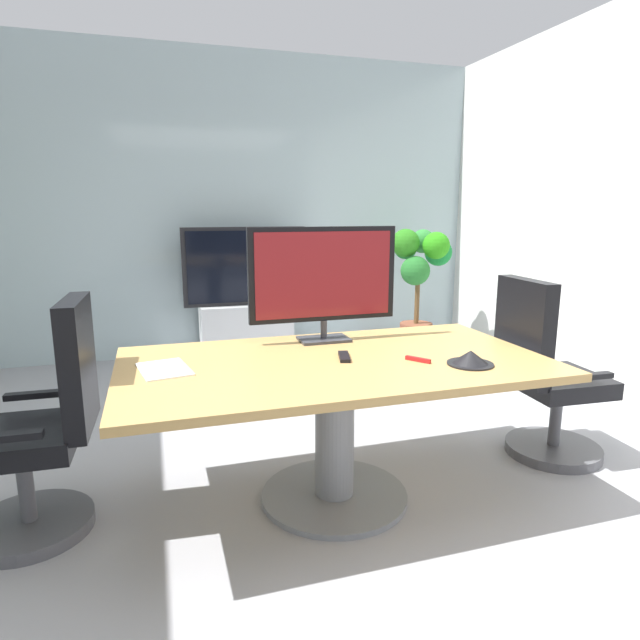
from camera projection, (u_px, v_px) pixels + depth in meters
ground_plane at (324, 497)px, 2.80m from camera, size 7.28×7.28×0.00m
wall_back_glass_partition at (230, 207)px, 5.43m from camera, size 5.30×0.10×3.00m
conference_table at (335, 395)px, 2.68m from camera, size 2.08×1.13×0.75m
office_chair_left at (44, 438)px, 2.44m from camera, size 0.60×0.58×1.09m
office_chair_right at (545, 384)px, 3.18m from camera, size 0.61×0.59×1.09m
tv_monitor at (323, 277)px, 2.95m from camera, size 0.84×0.18×0.64m
wall_display_unit at (246, 315)px, 5.33m from camera, size 1.20×0.36×1.31m
potted_plant at (420, 271)px, 5.48m from camera, size 0.69×0.60×1.28m
conference_phone at (471, 358)px, 2.55m from camera, size 0.22×0.22×0.07m
remote_control at (344, 357)px, 2.66m from camera, size 0.09×0.18×0.02m
whiteboard_marker at (418, 359)px, 2.61m from camera, size 0.09×0.12×0.02m
paper_notepad at (164, 369)px, 2.47m from camera, size 0.26×0.33×0.01m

